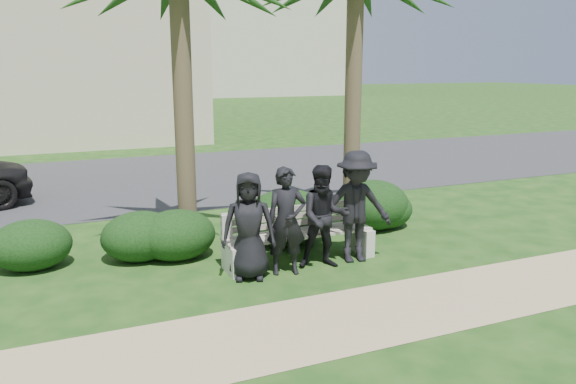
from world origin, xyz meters
The scene contains 15 objects.
ground centered at (0.00, 0.00, 0.00)m, with size 160.00×160.00×0.00m, color #153C11.
footpath centered at (0.00, -1.80, 0.00)m, with size 30.00×1.60×0.01m, color tan.
asphalt_street centered at (0.00, 8.00, 0.00)m, with size 160.00×8.00×0.01m, color #2D2D30.
stucco_bldg_right centered at (-1.00, 18.00, 3.66)m, with size 8.40×8.40×7.30m.
park_bench centered at (0.43, 0.30, 0.38)m, with size 2.39×0.58×0.83m.
man_a centered at (-0.51, -0.04, 0.78)m, with size 0.76×0.49×1.55m, color black.
man_b centered at (0.05, -0.07, 0.79)m, with size 0.58×0.38×1.59m, color black.
man_c centered at (0.68, -0.05, 0.78)m, with size 0.76×0.59×1.57m, color black.
man_d centered at (1.25, 0.00, 0.87)m, with size 1.13×0.65×1.75m, color black.
hedge_a centered at (-3.39, 1.64, 0.39)m, with size 1.19×0.98×0.77m, color black.
hedge_b centered at (-1.81, 1.42, 0.40)m, with size 1.22×1.01×0.79m, color black.
hedge_c centered at (-1.28, 1.24, 0.40)m, with size 1.24×1.02×0.81m, color black.
hedge_d centered at (0.62, 1.24, 0.49)m, with size 1.50×1.24×0.98m, color black.
hedge_e centered at (2.46, 1.47, 0.47)m, with size 1.46×1.20×0.95m, color black.
hedge_f centered at (2.71, 1.42, 0.37)m, with size 1.12×0.93×0.73m, color black.
Camera 1 is at (-3.04, -7.28, 2.98)m, focal length 35.00 mm.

